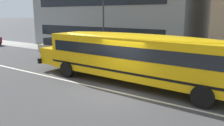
% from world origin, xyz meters
% --- Properties ---
extents(ground_plane, '(400.00, 400.00, 0.00)m').
position_xyz_m(ground_plane, '(0.00, 0.00, 0.00)').
color(ground_plane, '#424244').
extents(sidewalk_far, '(120.00, 3.00, 0.01)m').
position_xyz_m(sidewalk_far, '(0.00, 8.15, 0.01)').
color(sidewalk_far, gray).
rests_on(sidewalk_far, ground_plane).
extents(lane_centreline, '(110.00, 0.16, 0.01)m').
position_xyz_m(lane_centreline, '(0.00, 0.00, 0.00)').
color(lane_centreline, silver).
rests_on(lane_centreline, ground_plane).
extents(school_bus, '(12.41, 3.14, 2.76)m').
position_xyz_m(school_bus, '(-0.24, 1.68, 1.64)').
color(school_bus, yellow).
rests_on(school_bus, ground_plane).
extents(parked_car_beige_mid_block, '(3.99, 2.07, 1.64)m').
position_xyz_m(parked_car_beige_mid_block, '(-10.09, 5.52, 0.84)').
color(parked_car_beige_mid_block, '#C1B28E').
rests_on(parked_car_beige_mid_block, ground_plane).
extents(street_lamp, '(0.44, 0.44, 6.80)m').
position_xyz_m(street_lamp, '(-6.43, 7.45, 4.31)').
color(street_lamp, '#38383D').
rests_on(street_lamp, ground_plane).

